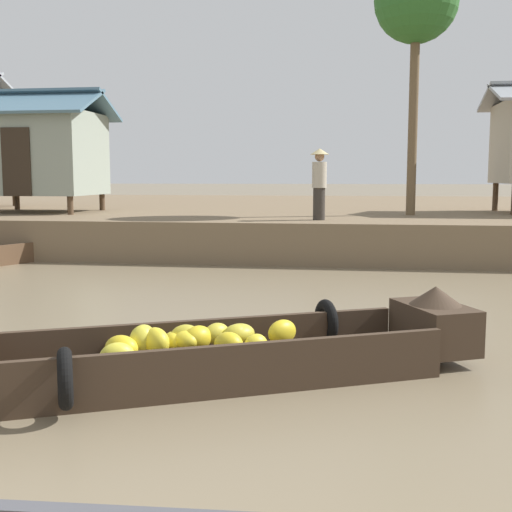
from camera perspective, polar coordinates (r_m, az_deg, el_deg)
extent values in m
plane|color=#7A6B51|center=(11.32, 1.10, -3.07)|extent=(300.00, 300.00, 0.00)
cube|color=#756047|center=(24.16, 4.91, 3.43)|extent=(160.00, 20.00, 0.95)
cube|color=#3D2D21|center=(6.50, -3.43, -10.20)|extent=(4.34, 2.83, 0.12)
cube|color=#3D2D21|center=(6.94, -4.47, -7.03)|extent=(3.89, 1.86, 0.36)
cube|color=#3D2D21|center=(5.93, -2.24, -9.46)|extent=(3.89, 1.86, 0.36)
cube|color=#3D2D21|center=(7.34, 15.35, -5.99)|extent=(0.94, 1.13, 0.49)
cone|color=#3D2D21|center=(7.27, 15.43, -3.35)|extent=(0.74, 0.74, 0.20)
cube|color=#3D2D21|center=(6.29, -11.61, -8.46)|extent=(0.62, 1.02, 0.05)
torus|color=black|center=(7.46, 6.15, -5.76)|extent=(0.33, 0.52, 0.52)
torus|color=black|center=(5.64, -16.34, -10.25)|extent=(0.33, 0.52, 0.52)
ellipsoid|color=yellow|center=(6.28, -9.89, -7.23)|extent=(0.34, 0.34, 0.28)
ellipsoid|color=gold|center=(6.50, -3.46, -6.78)|extent=(0.32, 0.33, 0.21)
ellipsoid|color=gold|center=(6.47, -6.16, -7.12)|extent=(0.36, 0.28, 0.26)
ellipsoid|color=yellow|center=(6.18, -2.41, -7.78)|extent=(0.35, 0.32, 0.25)
ellipsoid|color=yellow|center=(6.37, -6.14, -7.35)|extent=(0.35, 0.35, 0.18)
ellipsoid|color=yellow|center=(6.24, -8.75, -7.45)|extent=(0.38, 0.37, 0.28)
ellipsoid|color=gold|center=(6.51, -1.48, -6.84)|extent=(0.42, 0.42, 0.21)
ellipsoid|color=gold|center=(6.46, -1.75, -6.89)|extent=(0.32, 0.29, 0.21)
ellipsoid|color=yellow|center=(6.57, 2.30, -6.68)|extent=(0.37, 0.38, 0.25)
ellipsoid|color=yellow|center=(6.46, -7.20, -7.41)|extent=(0.32, 0.34, 0.19)
ellipsoid|color=yellow|center=(6.15, -11.69, -7.98)|extent=(0.35, 0.28, 0.26)
ellipsoid|color=yellow|center=(6.25, 0.00, -7.90)|extent=(0.31, 0.31, 0.24)
ellipsoid|color=yellow|center=(6.41, -5.09, -7.15)|extent=(0.36, 0.38, 0.24)
ellipsoid|color=yellow|center=(6.42, -9.76, -7.12)|extent=(0.34, 0.35, 0.27)
ellipsoid|color=yellow|center=(5.99, -12.05, -8.67)|extent=(0.38, 0.33, 0.27)
cube|color=#47474C|center=(3.26, -19.02, -20.37)|extent=(4.26, 0.29, 0.05)
cube|color=brown|center=(16.71, -18.35, 1.10)|extent=(1.10, 0.94, 0.49)
cone|color=brown|center=(16.68, -18.40, 2.28)|extent=(0.74, 0.74, 0.20)
cylinder|color=#4C3826|center=(24.00, -20.35, 5.07)|extent=(0.16, 0.16, 0.78)
cylinder|color=#4C3826|center=(18.09, -15.93, 4.28)|extent=(0.16, 0.16, 0.49)
cylinder|color=#4C3826|center=(21.33, -20.17, 4.50)|extent=(0.16, 0.16, 0.49)
cylinder|color=#4C3826|center=(20.18, -13.30, 4.62)|extent=(0.16, 0.16, 0.49)
cube|color=gray|center=(19.69, -18.38, 8.47)|extent=(3.13, 2.67, 2.30)
cube|color=#2D2319|center=(18.48, -20.24, 7.73)|extent=(0.80, 0.04, 1.80)
cube|color=slate|center=(19.19, -19.45, 12.63)|extent=(3.83, 1.83, 0.82)
cube|color=slate|center=(20.38, -17.68, 12.35)|extent=(3.83, 1.83, 0.82)
cylinder|color=#4C3826|center=(20.66, 20.20, 4.89)|extent=(0.16, 0.16, 0.82)
cylinder|color=brown|center=(17.74, 13.58, 11.68)|extent=(0.24, 0.24, 5.05)
sphere|color=#2D6628|center=(18.22, 13.86, 20.89)|extent=(2.14, 2.14, 2.14)
cylinder|color=#332D28|center=(15.36, 5.53, 4.55)|extent=(0.28, 0.28, 0.75)
cylinder|color=#B7AD99|center=(15.34, 5.56, 7.07)|extent=(0.34, 0.34, 0.60)
sphere|color=#9E7556|center=(15.35, 5.58, 8.64)|extent=(0.22, 0.22, 0.22)
cone|color=tan|center=(15.35, 5.59, 9.09)|extent=(0.44, 0.44, 0.14)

